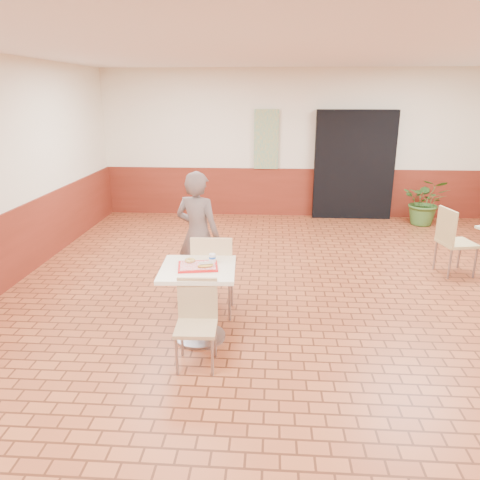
# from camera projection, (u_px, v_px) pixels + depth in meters

# --- Properties ---
(room_shell) EXTENTS (8.01, 10.01, 3.01)m
(room_shell) POSITION_uv_depth(u_px,v_px,m) (317.00, 195.00, 4.86)
(room_shell) COLOR brown
(room_shell) RESTS_ON ground
(wainscot_band) EXTENTS (8.00, 10.00, 1.00)m
(wainscot_band) POSITION_uv_depth(u_px,v_px,m) (312.00, 284.00, 5.16)
(wainscot_band) COLOR maroon
(wainscot_band) RESTS_ON ground
(corridor_doorway) EXTENTS (1.60, 0.22, 2.20)m
(corridor_doorway) POSITION_uv_depth(u_px,v_px,m) (354.00, 165.00, 9.55)
(corridor_doorway) COLOR black
(corridor_doorway) RESTS_ON ground
(promo_poster) EXTENTS (0.50, 0.03, 1.20)m
(promo_poster) POSITION_uv_depth(u_px,v_px,m) (266.00, 139.00, 9.57)
(promo_poster) COLOR gray
(promo_poster) RESTS_ON wainscot_band
(main_table) EXTENTS (0.76, 0.76, 0.80)m
(main_table) POSITION_uv_depth(u_px,v_px,m) (199.00, 291.00, 4.87)
(main_table) COLOR beige
(main_table) RESTS_ON ground
(chair_main_front) EXTENTS (0.40, 0.40, 0.84)m
(chair_main_front) POSITION_uv_depth(u_px,v_px,m) (197.00, 318.00, 4.45)
(chair_main_front) COLOR tan
(chair_main_front) RESTS_ON ground
(chair_main_back) EXTENTS (0.47, 0.47, 1.00)m
(chair_main_back) POSITION_uv_depth(u_px,v_px,m) (213.00, 271.00, 5.36)
(chair_main_back) COLOR #DCBA84
(chair_main_back) RESTS_ON ground
(customer) EXTENTS (0.69, 0.57, 1.62)m
(customer) POSITION_uv_depth(u_px,v_px,m) (198.00, 235.00, 5.87)
(customer) COLOR #64534D
(customer) RESTS_ON ground
(serving_tray) EXTENTS (0.40, 0.31, 0.02)m
(serving_tray) POSITION_uv_depth(u_px,v_px,m) (198.00, 266.00, 4.79)
(serving_tray) COLOR red
(serving_tray) RESTS_ON main_table
(ring_donut) EXTENTS (0.14, 0.14, 0.03)m
(ring_donut) POSITION_uv_depth(u_px,v_px,m) (190.00, 260.00, 4.88)
(ring_donut) COLOR gold
(ring_donut) RESTS_ON serving_tray
(long_john_donut) EXTENTS (0.17, 0.12, 0.05)m
(long_john_donut) POSITION_uv_depth(u_px,v_px,m) (205.00, 265.00, 4.72)
(long_john_donut) COLOR gold
(long_john_donut) RESTS_ON serving_tray
(paper_cup) EXTENTS (0.07, 0.07, 0.09)m
(paper_cup) POSITION_uv_depth(u_px,v_px,m) (212.00, 258.00, 4.87)
(paper_cup) COLOR white
(paper_cup) RESTS_ON serving_tray
(chair_second_left) EXTENTS (0.53, 0.53, 0.97)m
(chair_second_left) POSITION_uv_depth(u_px,v_px,m) (453.00, 238.00, 6.65)
(chair_second_left) COLOR tan
(chair_second_left) RESTS_ON ground
(potted_plant) EXTENTS (1.03, 0.95, 0.94)m
(potted_plant) POSITION_uv_depth(u_px,v_px,m) (426.00, 202.00, 9.19)
(potted_plant) COLOR #3A6629
(potted_plant) RESTS_ON ground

